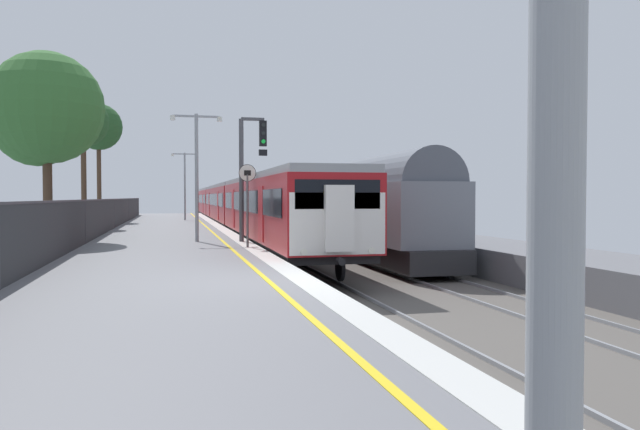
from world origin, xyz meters
TOP-DOWN VIEW (x-y plane):
  - ground at (2.64, 0.00)m, footprint 17.40×110.00m
  - commuter_train_at_platform at (2.10, 33.87)m, footprint 2.83×61.23m
  - freight_train_adjacent_track at (6.10, 34.15)m, footprint 2.60×57.45m
  - signal_gantry at (0.63, 11.44)m, footprint 1.10×0.24m
  - speed_limit_sign at (0.25, 8.64)m, footprint 0.59×0.08m
  - platform_lamp_mid at (-1.34, 11.97)m, footprint 2.00×0.20m
  - platform_lamp_far at (-1.34, 35.08)m, footprint 2.00×0.20m
  - background_tree_left at (-7.44, 33.97)m, footprint 3.32×3.32m
  - background_tree_centre at (-7.23, 13.81)m, footprint 4.44×4.44m
  - background_tree_right at (-7.27, 24.83)m, footprint 2.87×2.87m

SIDE VIEW (x-z plane):
  - ground at x=2.64m, z-range -1.21..0.00m
  - commuter_train_at_platform at x=2.10m, z-range -0.64..3.17m
  - freight_train_adjacent_track at x=6.10m, z-range -0.80..3.57m
  - speed_limit_sign at x=0.25m, z-range 0.39..3.26m
  - platform_lamp_mid at x=-1.34m, z-range 0.49..5.49m
  - signal_gantry at x=0.63m, z-range 0.61..5.46m
  - platform_lamp_far at x=-1.34m, z-range 0.50..5.60m
  - background_tree_centre at x=-7.23m, z-range 1.34..8.84m
  - background_tree_right at x=-7.27m, z-range 2.19..9.68m
  - background_tree_left at x=-7.44m, z-range 2.45..10.88m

